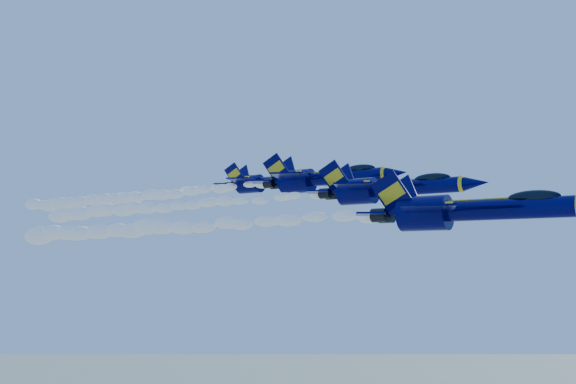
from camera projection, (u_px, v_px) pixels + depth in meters
The scene contains 8 objects.
jet_lead at pixel (470, 210), 47.91m from camera, with size 17.87×14.66×6.64m.
smoke_trail_jet_lead at pixel (170, 227), 64.74m from camera, with size 46.13×2.13×1.92m, color white.
jet_second at pixel (389, 188), 64.41m from camera, with size 17.63×14.46×6.55m.
smoke_trail_jet_second at pixel (167, 207), 81.19m from camera, with size 46.13×2.11×1.90m, color white.
jet_third at pixel (324, 178), 77.32m from camera, with size 18.95×15.55×7.04m.
smoke_trail_jet_third at pixel (141, 196), 94.41m from camera, with size 46.13×2.26×2.04m, color white.
jet_fourth at pixel (269, 182), 86.66m from camera, with size 16.16×13.25×6.00m.
smoke_trail_jet_fourth at pixel (117, 197), 103.09m from camera, with size 46.13×1.93×1.74m, color white.
Camera 1 is at (35.85, -60.04, 145.07)m, focal length 40.00 mm.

